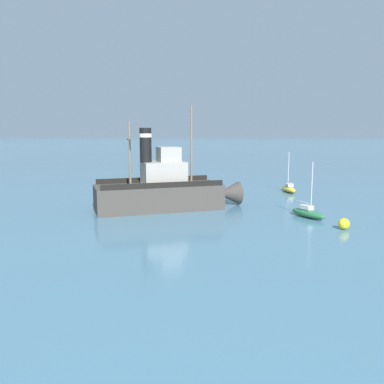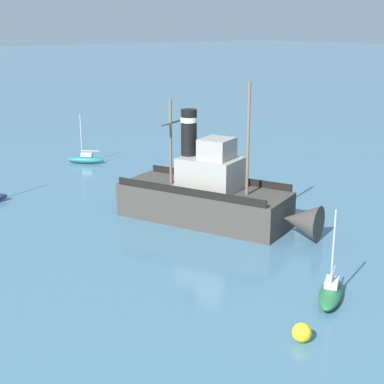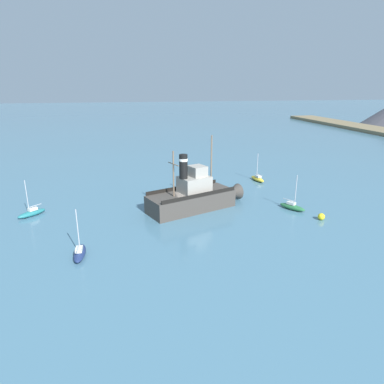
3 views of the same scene
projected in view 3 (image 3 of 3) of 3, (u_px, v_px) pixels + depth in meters
ground_plane at (186, 211)px, 46.37m from camera, size 600.00×600.00×0.00m
old_tugboat at (195, 196)px, 46.73m from camera, size 8.49×14.64×9.90m
sailboat_yellow at (258, 179)px, 60.69m from camera, size 3.93×1.72×4.90m
sailboat_teal at (32, 213)px, 44.57m from camera, size 3.42×3.51×4.90m
sailboat_navy at (80, 253)px, 34.02m from camera, size 3.82×1.19×4.90m
sailboat_green at (292, 207)px, 46.82m from camera, size 3.80×2.95×4.90m
mooring_buoy at (321, 217)px, 43.22m from camera, size 0.88×0.88×0.88m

